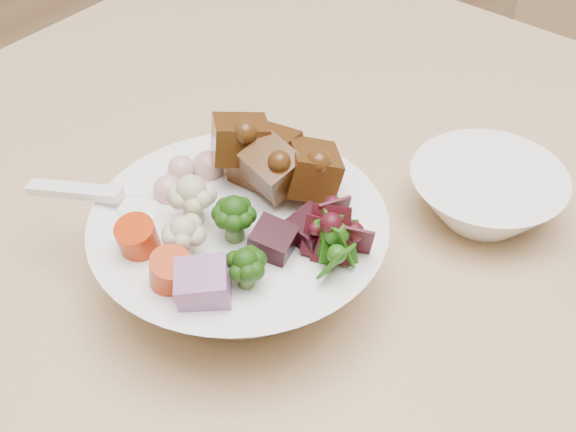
{
  "coord_description": "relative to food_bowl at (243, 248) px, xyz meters",
  "views": [
    {
      "loc": [
        0.02,
        -0.45,
        1.21
      ],
      "look_at": [
        -0.25,
        -0.1,
        0.81
      ],
      "focal_mm": 50.0,
      "sensor_mm": 36.0,
      "label": 1
    }
  ],
  "objects": [
    {
      "name": "soup_spoon",
      "position": [
        -0.08,
        -0.04,
        0.03
      ],
      "size": [
        0.12,
        0.06,
        0.02
      ],
      "rotation": [
        0.0,
        0.0,
        0.33
      ],
      "color": "white",
      "rests_on": "food_bowl"
    },
    {
      "name": "food_bowl",
      "position": [
        0.0,
        0.0,
        0.0
      ],
      "size": [
        0.22,
        0.22,
        0.12
      ],
      "color": "white",
      "rests_on": "dining_table"
    },
    {
      "name": "side_bowl",
      "position": [
        0.11,
        0.19,
        -0.02
      ],
      "size": [
        0.13,
        0.13,
        0.04
      ],
      "primitive_type": null,
      "color": "white",
      "rests_on": "dining_table"
    }
  ]
}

